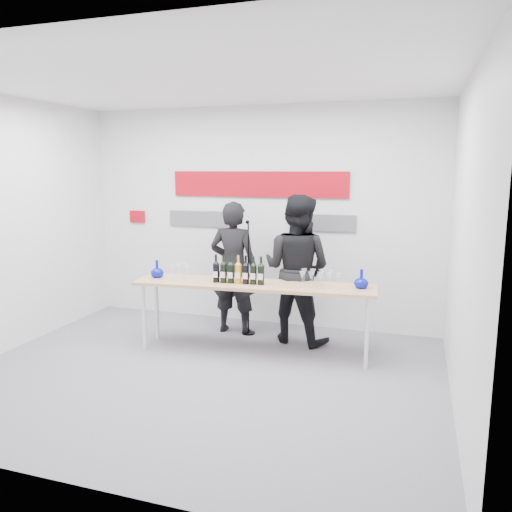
# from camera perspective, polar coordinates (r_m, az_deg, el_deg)

# --- Properties ---
(ground) EXTENTS (5.00, 5.00, 0.00)m
(ground) POSITION_cam_1_polar(r_m,az_deg,el_deg) (5.49, -6.26, -13.30)
(ground) COLOR slate
(ground) RESTS_ON ground
(back_wall) EXTENTS (5.00, 0.04, 3.00)m
(back_wall) POSITION_cam_1_polar(r_m,az_deg,el_deg) (6.94, 0.27, 4.49)
(back_wall) COLOR silver
(back_wall) RESTS_ON ground
(signage) EXTENTS (3.38, 0.02, 0.79)m
(signage) POSITION_cam_1_polar(r_m,az_deg,el_deg) (6.91, -0.24, 7.01)
(signage) COLOR #A40714
(signage) RESTS_ON back_wall
(tasting_table) EXTENTS (2.85, 0.79, 0.84)m
(tasting_table) POSITION_cam_1_polar(r_m,az_deg,el_deg) (5.83, -0.30, -3.75)
(tasting_table) COLOR tan
(tasting_table) RESTS_ON ground
(wine_bottles) EXTENTS (0.62, 0.12, 0.33)m
(wine_bottles) POSITION_cam_1_polar(r_m,az_deg,el_deg) (5.78, -2.04, -1.55)
(wine_bottles) COLOR black
(wine_bottles) RESTS_ON tasting_table
(decanter_left) EXTENTS (0.16, 0.16, 0.21)m
(decanter_left) POSITION_cam_1_polar(r_m,az_deg,el_deg) (6.23, -11.24, -1.43)
(decanter_left) COLOR #08109A
(decanter_left) RESTS_ON tasting_table
(decanter_right) EXTENTS (0.16, 0.16, 0.21)m
(decanter_right) POSITION_cam_1_polar(r_m,az_deg,el_deg) (5.68, 11.95, -2.55)
(decanter_right) COLOR #08109A
(decanter_right) RESTS_ON tasting_table
(glasses_left) EXTENTS (0.28, 0.23, 0.18)m
(glasses_left) POSITION_cam_1_polar(r_m,az_deg,el_deg) (6.05, -8.64, -1.84)
(glasses_left) COLOR silver
(glasses_left) RESTS_ON tasting_table
(glasses_right) EXTENTS (0.48, 0.25, 0.18)m
(glasses_right) POSITION_cam_1_polar(r_m,az_deg,el_deg) (5.66, 7.17, -2.62)
(glasses_right) COLOR silver
(glasses_right) RESTS_ON tasting_table
(presenter_left) EXTENTS (0.65, 0.44, 1.75)m
(presenter_left) POSITION_cam_1_polar(r_m,az_deg,el_deg) (6.56, -2.57, -1.35)
(presenter_left) COLOR black
(presenter_left) RESTS_ON ground
(presenter_right) EXTENTS (1.03, 0.88, 1.85)m
(presenter_right) POSITION_cam_1_polar(r_m,az_deg,el_deg) (6.23, 4.67, -1.50)
(presenter_right) COLOR black
(presenter_right) RESTS_ON ground
(mic_stand) EXTENTS (0.18, 0.18, 1.52)m
(mic_stand) POSITION_cam_1_polar(r_m,az_deg,el_deg) (6.56, -0.88, -5.05)
(mic_stand) COLOR black
(mic_stand) RESTS_ON ground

